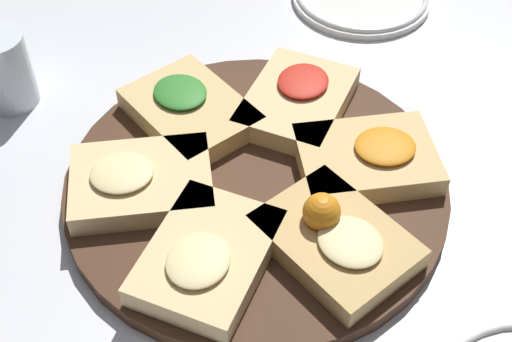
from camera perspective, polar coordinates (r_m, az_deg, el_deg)
name	(u,v)px	position (r m, az deg, el deg)	size (l,w,h in m)	color
ground_plane	(256,190)	(0.82, 0.00, -1.56)	(3.00, 3.00, 0.00)	silver
serving_board	(256,185)	(0.81, 0.00, -1.11)	(0.44, 0.44, 0.02)	#422819
focaccia_slice_0	(140,181)	(0.80, -9.27, -0.82)	(0.17, 0.19, 0.04)	#E5C689
focaccia_slice_1	(207,257)	(0.72, -3.96, -6.86)	(0.18, 0.19, 0.04)	#E5C689
focaccia_slice_2	(335,238)	(0.74, 6.34, -5.32)	(0.17, 0.13, 0.06)	tan
focaccia_slice_3	(368,158)	(0.82, 8.97, 1.04)	(0.17, 0.19, 0.04)	#DBB775
focaccia_slice_4	(297,100)	(0.88, 3.33, 5.70)	(0.18, 0.19, 0.04)	#E5C689
focaccia_slice_5	(189,110)	(0.87, -5.35, 4.91)	(0.16, 0.13, 0.04)	#DBB775
water_glass	(4,70)	(0.96, -19.54, 7.63)	(0.07, 0.07, 0.10)	silver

